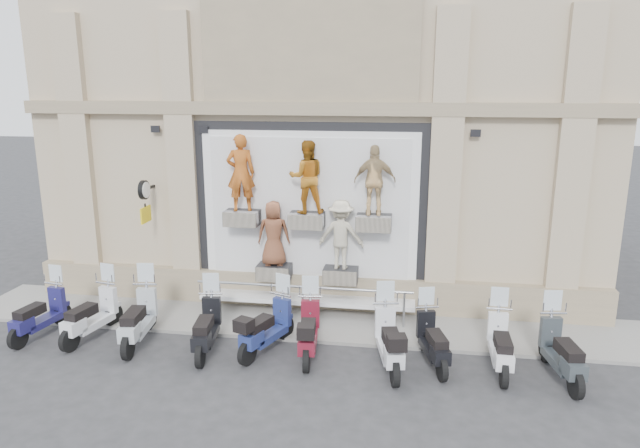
{
  "coord_description": "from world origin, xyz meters",
  "views": [
    {
      "loc": [
        2.3,
        -10.03,
        5.39
      ],
      "look_at": [
        0.42,
        1.9,
        2.42
      ],
      "focal_mm": 32.0,
      "sensor_mm": 36.0,
      "label": 1
    }
  ],
  "objects_px": {
    "clock_sign_bracket": "(145,196)",
    "scooter_e": "(267,317)",
    "scooter_b": "(90,305)",
    "scooter_h": "(433,331)",
    "scooter_j": "(563,341)",
    "scooter_g": "(390,330)",
    "scooter_c": "(138,309)",
    "guard_rail": "(303,305)",
    "scooter_i": "(501,335)",
    "scooter_d": "(206,318)",
    "scooter_f": "(309,321)",
    "scooter_a": "(39,305)"
  },
  "relations": [
    {
      "from": "clock_sign_bracket",
      "to": "scooter_e",
      "type": "xyz_separation_m",
      "value": [
        3.43,
        -1.96,
        -2.05
      ]
    },
    {
      "from": "scooter_b",
      "to": "scooter_h",
      "type": "height_order",
      "value": "scooter_b"
    },
    {
      "from": "scooter_j",
      "to": "scooter_g",
      "type": "bearing_deg",
      "value": 172.4
    },
    {
      "from": "scooter_b",
      "to": "scooter_c",
      "type": "xyz_separation_m",
      "value": [
        1.14,
        -0.09,
        0.04
      ]
    },
    {
      "from": "scooter_b",
      "to": "scooter_j",
      "type": "height_order",
      "value": "scooter_j"
    },
    {
      "from": "guard_rail",
      "to": "scooter_h",
      "type": "bearing_deg",
      "value": -28.15
    },
    {
      "from": "scooter_c",
      "to": "scooter_h",
      "type": "xyz_separation_m",
      "value": [
        6.12,
        0.02,
        -0.09
      ]
    },
    {
      "from": "scooter_g",
      "to": "scooter_i",
      "type": "xyz_separation_m",
      "value": [
        2.11,
        0.23,
        -0.04
      ]
    },
    {
      "from": "scooter_d",
      "to": "scooter_j",
      "type": "distance_m",
      "value": 6.92
    },
    {
      "from": "scooter_f",
      "to": "scooter_j",
      "type": "distance_m",
      "value": 4.82
    },
    {
      "from": "scooter_e",
      "to": "scooter_j",
      "type": "height_order",
      "value": "scooter_j"
    },
    {
      "from": "scooter_c",
      "to": "scooter_i",
      "type": "height_order",
      "value": "scooter_c"
    },
    {
      "from": "clock_sign_bracket",
      "to": "scooter_g",
      "type": "distance_m",
      "value": 6.67
    },
    {
      "from": "scooter_f",
      "to": "scooter_g",
      "type": "xyz_separation_m",
      "value": [
        1.63,
        -0.26,
        0.03
      ]
    },
    {
      "from": "scooter_a",
      "to": "scooter_b",
      "type": "xyz_separation_m",
      "value": [
        1.17,
        0.08,
        0.03
      ]
    },
    {
      "from": "scooter_f",
      "to": "scooter_h",
      "type": "height_order",
      "value": "scooter_f"
    },
    {
      "from": "scooter_j",
      "to": "scooter_f",
      "type": "bearing_deg",
      "value": 168.93
    },
    {
      "from": "guard_rail",
      "to": "scooter_d",
      "type": "bearing_deg",
      "value": -134.88
    },
    {
      "from": "scooter_i",
      "to": "scooter_j",
      "type": "relative_size",
      "value": 0.97
    },
    {
      "from": "scooter_c",
      "to": "scooter_h",
      "type": "relative_size",
      "value": 1.13
    },
    {
      "from": "scooter_c",
      "to": "scooter_d",
      "type": "xyz_separation_m",
      "value": [
        1.55,
        -0.13,
        -0.04
      ]
    },
    {
      "from": "scooter_g",
      "to": "scooter_i",
      "type": "bearing_deg",
      "value": -5.07
    },
    {
      "from": "scooter_f",
      "to": "scooter_e",
      "type": "bearing_deg",
      "value": 170.58
    },
    {
      "from": "scooter_d",
      "to": "scooter_h",
      "type": "xyz_separation_m",
      "value": [
        4.57,
        0.15,
        -0.05
      ]
    },
    {
      "from": "guard_rail",
      "to": "scooter_e",
      "type": "height_order",
      "value": "scooter_e"
    },
    {
      "from": "clock_sign_bracket",
      "to": "scooter_c",
      "type": "xyz_separation_m",
      "value": [
        0.66,
        -2.03,
        -2.0
      ]
    },
    {
      "from": "scooter_c",
      "to": "scooter_h",
      "type": "bearing_deg",
      "value": -7.22
    },
    {
      "from": "scooter_b",
      "to": "scooter_d",
      "type": "distance_m",
      "value": 2.7
    },
    {
      "from": "guard_rail",
      "to": "scooter_c",
      "type": "distance_m",
      "value": 3.61
    },
    {
      "from": "scooter_d",
      "to": "scooter_j",
      "type": "xyz_separation_m",
      "value": [
        6.92,
        -0.04,
        0.01
      ]
    },
    {
      "from": "clock_sign_bracket",
      "to": "scooter_c",
      "type": "relative_size",
      "value": 0.52
    },
    {
      "from": "scooter_a",
      "to": "scooter_j",
      "type": "bearing_deg",
      "value": 7.19
    },
    {
      "from": "scooter_c",
      "to": "scooter_d",
      "type": "bearing_deg",
      "value": -12.31
    },
    {
      "from": "scooter_c",
      "to": "scooter_e",
      "type": "distance_m",
      "value": 2.77
    },
    {
      "from": "clock_sign_bracket",
      "to": "scooter_d",
      "type": "bearing_deg",
      "value": -44.35
    },
    {
      "from": "scooter_a",
      "to": "scooter_j",
      "type": "distance_m",
      "value": 10.78
    },
    {
      "from": "scooter_b",
      "to": "scooter_f",
      "type": "xyz_separation_m",
      "value": [
        4.78,
        -0.07,
        -0.01
      ]
    },
    {
      "from": "scooter_h",
      "to": "scooter_j",
      "type": "relative_size",
      "value": 0.92
    },
    {
      "from": "scooter_a",
      "to": "scooter_e",
      "type": "height_order",
      "value": "scooter_e"
    },
    {
      "from": "scooter_a",
      "to": "scooter_i",
      "type": "height_order",
      "value": "scooter_i"
    },
    {
      "from": "scooter_f",
      "to": "scooter_i",
      "type": "bearing_deg",
      "value": -6.58
    },
    {
      "from": "guard_rail",
      "to": "scooter_g",
      "type": "bearing_deg",
      "value": -41.36
    },
    {
      "from": "scooter_h",
      "to": "scooter_i",
      "type": "relative_size",
      "value": 0.95
    },
    {
      "from": "guard_rail",
      "to": "scooter_j",
      "type": "height_order",
      "value": "scooter_j"
    },
    {
      "from": "scooter_g",
      "to": "scooter_d",
      "type": "bearing_deg",
      "value": 167.06
    },
    {
      "from": "scooter_d",
      "to": "scooter_i",
      "type": "relative_size",
      "value": 1.02
    },
    {
      "from": "scooter_a",
      "to": "scooter_g",
      "type": "bearing_deg",
      "value": 6.27
    },
    {
      "from": "scooter_i",
      "to": "scooter_b",
      "type": "bearing_deg",
      "value": -179.52
    },
    {
      "from": "scooter_d",
      "to": "scooter_f",
      "type": "height_order",
      "value": "scooter_f"
    },
    {
      "from": "scooter_d",
      "to": "scooter_g",
      "type": "distance_m",
      "value": 3.73
    }
  ]
}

